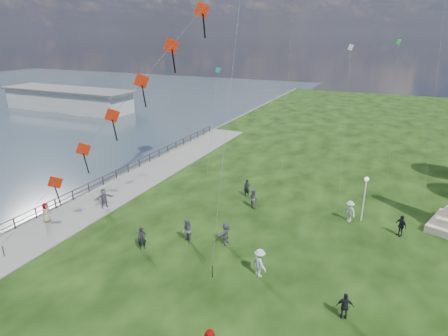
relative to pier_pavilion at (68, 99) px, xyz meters
The scene contains 16 objects.
waterfront 49.44m from the pier_pavilion, 41.92° to the right, with size 200.00×200.00×1.51m.
pier_pavilion is the anchor object (origin of this frame).
lamppost 66.06m from the pier_pavilion, 24.20° to the right, with size 0.36×0.36×3.86m.
person_0 60.12m from the pier_pavilion, 39.34° to the right, with size 0.62×0.41×1.71m, color black.
person_1 60.78m from the pier_pavilion, 36.32° to the right, with size 0.91×0.56×1.87m, color #595960.
person_2 66.73m from the pier_pavilion, 34.30° to the right, with size 1.23×0.63×1.90m, color silver.
person_3 72.18m from the pier_pavilion, 32.97° to the right, with size 0.93×0.47×1.58m, color black.
person_5 52.11m from the pier_pavilion, 40.78° to the right, with size 1.62×0.70×1.75m, color #595960.
person_6 56.46m from the pier_pavilion, 27.90° to the right, with size 0.62×0.41×1.70m, color black.
person_7 58.61m from the pier_pavilion, 28.93° to the right, with size 0.83×0.51×1.70m, color #595960.
person_8 65.42m from the pier_pavilion, 24.93° to the right, with size 1.16×0.60×1.80m, color silver.
person_9 69.24m from the pier_pavilion, 24.17° to the right, with size 1.00×0.51×1.70m, color black.
person_10 53.09m from the pier_pavilion, 45.81° to the right, with size 0.80×0.49×1.64m, color #595960.
person_11 62.34m from the pier_pavilion, 34.16° to the right, with size 1.60×0.69×1.73m, color #595960.
red_kite_train 59.38m from the pier_pavilion, 39.49° to the right, with size 11.42×9.35×16.46m.
small_kites 61.70m from the pier_pavilion, 16.71° to the right, with size 26.13×13.35×28.65m.
Camera 1 is at (9.47, -14.81, 14.52)m, focal length 30.00 mm.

